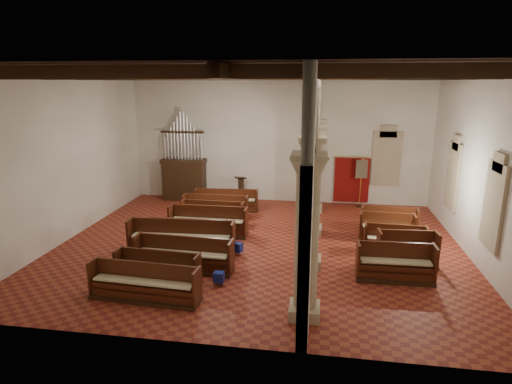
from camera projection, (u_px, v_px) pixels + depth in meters
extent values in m
plane|color=maroon|center=(259.00, 245.00, 15.12)|extent=(14.00, 14.00, 0.00)
plane|color=black|center=(259.00, 69.00, 13.62)|extent=(14.00, 14.00, 0.00)
cube|color=white|center=(278.00, 139.00, 20.11)|extent=(14.00, 0.02, 6.00)
cube|color=white|center=(216.00, 215.00, 8.63)|extent=(14.00, 0.02, 6.00)
cube|color=white|center=(67.00, 156.00, 15.41)|extent=(0.02, 12.00, 6.00)
cube|color=white|center=(481.00, 168.00, 13.32)|extent=(0.02, 12.00, 6.00)
cube|color=#C0AF8F|center=(304.00, 311.00, 10.51)|extent=(0.75, 0.75, 0.30)
cylinder|color=#C0AF8F|center=(307.00, 242.00, 10.06)|extent=(0.56, 0.56, 3.30)
cube|color=#C0AF8F|center=(309.00, 262.00, 13.38)|extent=(0.75, 0.75, 0.30)
cylinder|color=#C0AF8F|center=(311.00, 207.00, 12.93)|extent=(0.56, 0.56, 3.30)
cube|color=#C0AF8F|center=(312.00, 230.00, 16.25)|extent=(0.75, 0.75, 0.30)
cylinder|color=#C0AF8F|center=(313.00, 184.00, 15.80)|extent=(0.56, 0.56, 3.30)
cube|color=#C0AF8F|center=(314.00, 208.00, 19.12)|extent=(0.75, 0.75, 0.30)
cylinder|color=#C0AF8F|center=(315.00, 168.00, 18.67)|extent=(0.56, 0.56, 3.30)
cube|color=white|center=(315.00, 100.00, 13.59)|extent=(0.25, 11.90, 1.93)
cube|color=#2B624F|center=(495.00, 206.00, 12.09)|extent=(0.03, 1.00, 2.20)
cube|color=#2B624F|center=(454.00, 176.00, 15.92)|extent=(0.03, 1.00, 2.20)
cube|color=#2B624F|center=(386.00, 159.00, 19.54)|extent=(1.00, 0.03, 2.20)
cube|color=#311D0F|center=(184.00, 181.00, 20.83)|extent=(2.00, 0.80, 1.80)
cube|color=#311D0F|center=(184.00, 161.00, 20.57)|extent=(2.10, 0.85, 0.20)
cube|color=#311A0F|center=(241.00, 201.00, 20.62)|extent=(0.49, 0.49, 0.10)
cube|color=#311A0F|center=(241.00, 190.00, 20.49)|extent=(0.24, 0.24, 1.14)
cube|color=#311A0F|center=(241.00, 178.00, 20.25)|extent=(0.54, 0.44, 0.20)
cube|color=maroon|center=(352.00, 180.00, 19.97)|extent=(1.60, 0.06, 2.10)
cylinder|color=gold|center=(353.00, 157.00, 19.68)|extent=(1.80, 0.04, 0.04)
cone|color=#311D0F|center=(359.00, 205.00, 19.79)|extent=(0.36, 0.36, 0.12)
cylinder|color=gold|center=(361.00, 182.00, 19.51)|extent=(0.04, 0.04, 2.37)
cylinder|color=gold|center=(362.00, 158.00, 19.23)|extent=(0.19, 0.68, 0.03)
cube|color=navy|center=(362.00, 169.00, 19.34)|extent=(0.53, 0.15, 0.84)
cube|color=navy|center=(179.00, 289.00, 11.40)|extent=(0.37, 0.32, 0.32)
cube|color=navy|center=(219.00, 277.00, 12.11)|extent=(0.30, 0.25, 0.29)
cube|color=navy|center=(238.00, 247.00, 14.29)|extent=(0.36, 0.33, 0.30)
cylinder|color=silver|center=(135.00, 282.00, 11.97)|extent=(1.13, 0.21, 0.11)
cylinder|color=white|center=(174.00, 287.00, 11.68)|extent=(0.85, 0.46, 0.09)
cube|color=#311D0F|center=(145.00, 298.00, 11.35)|extent=(3.04, 0.85, 0.09)
cube|color=#4D2B10|center=(144.00, 290.00, 11.24)|extent=(2.87, 0.56, 0.43)
cube|color=#4D2B10|center=(147.00, 278.00, 11.39)|extent=(2.85, 0.25, 0.90)
cube|color=#4D2B10|center=(93.00, 277.00, 11.46)|extent=(0.10, 0.57, 0.90)
cube|color=#4D2B10|center=(198.00, 284.00, 11.02)|extent=(0.10, 0.57, 0.90)
cube|color=beige|center=(143.00, 281.00, 11.18)|extent=(2.75, 0.51, 0.05)
cube|color=#311D0F|center=(158.00, 282.00, 12.22)|extent=(2.48, 0.78, 0.09)
cube|color=#542B12|center=(157.00, 275.00, 12.11)|extent=(2.32, 0.50, 0.42)
cube|color=#542B12|center=(160.00, 264.00, 12.26)|extent=(2.30, 0.19, 0.88)
cube|color=#542B12|center=(118.00, 264.00, 12.30)|extent=(0.10, 0.56, 0.88)
cube|color=#542B12|center=(198.00, 269.00, 11.94)|extent=(0.10, 0.56, 0.88)
cube|color=beige|center=(157.00, 267.00, 12.06)|extent=(2.22, 0.45, 0.05)
cube|color=#311D0F|center=(184.00, 268.00, 13.13)|extent=(3.07, 0.82, 0.10)
cube|color=#4D2810|center=(183.00, 261.00, 13.01)|extent=(2.91, 0.51, 0.45)
cube|color=#4D2810|center=(185.00, 250.00, 13.17)|extent=(2.90, 0.19, 0.94)
cube|color=#4D2810|center=(138.00, 250.00, 13.24)|extent=(0.09, 0.60, 0.94)
cube|color=#4D2810|center=(232.00, 255.00, 12.80)|extent=(0.09, 0.60, 0.94)
cube|color=beige|center=(183.00, 253.00, 12.95)|extent=(2.79, 0.47, 0.05)
cube|color=#311D0F|center=(182.00, 252.00, 14.41)|extent=(3.60, 0.98, 0.11)
cube|color=#4B1F10|center=(181.00, 244.00, 14.29)|extent=(3.43, 0.64, 0.49)
cube|color=#4B1F10|center=(183.00, 234.00, 14.46)|extent=(3.41, 0.28, 1.04)
cube|color=#4B1F10|center=(132.00, 233.00, 14.55)|extent=(0.12, 0.66, 1.04)
cube|color=#4B1F10|center=(233.00, 238.00, 14.03)|extent=(0.12, 0.66, 1.04)
cube|color=beige|center=(181.00, 236.00, 14.22)|extent=(3.29, 0.59, 0.05)
cube|color=#311D0F|center=(188.00, 244.00, 15.13)|extent=(2.81, 0.75, 0.09)
cube|color=#572812|center=(187.00, 238.00, 15.02)|extent=(2.65, 0.47, 0.41)
cube|color=#572812|center=(189.00, 230.00, 15.16)|extent=(2.63, 0.18, 0.86)
cube|color=#572812|center=(151.00, 229.00, 15.23)|extent=(0.09, 0.54, 0.86)
cube|color=#572812|center=(225.00, 233.00, 14.82)|extent=(0.09, 0.54, 0.86)
cube|color=beige|center=(187.00, 232.00, 14.96)|extent=(2.54, 0.43, 0.05)
cube|color=#311D0F|center=(208.00, 233.00, 16.17)|extent=(2.96, 0.74, 0.10)
cube|color=#562412|center=(208.00, 227.00, 16.05)|extent=(2.81, 0.43, 0.47)
cube|color=#562412|center=(209.00, 218.00, 16.21)|extent=(2.81, 0.08, 0.99)
cube|color=#562412|center=(171.00, 218.00, 16.27)|extent=(0.08, 0.62, 0.99)
cube|color=#562412|center=(246.00, 221.00, 15.84)|extent=(0.08, 0.62, 0.99)
cube|color=beige|center=(208.00, 220.00, 15.98)|extent=(2.70, 0.38, 0.05)
cube|color=#311D0F|center=(213.00, 223.00, 17.31)|extent=(2.58, 0.72, 0.09)
cube|color=#4B2410|center=(212.00, 218.00, 17.20)|extent=(2.42, 0.44, 0.41)
cube|color=#4B2410|center=(213.00, 211.00, 17.34)|extent=(2.41, 0.14, 0.87)
cube|color=#4B2410|center=(183.00, 211.00, 17.39)|extent=(0.08, 0.55, 0.87)
cube|color=#4B2410|center=(243.00, 213.00, 17.02)|extent=(0.08, 0.55, 0.87)
cube|color=beige|center=(212.00, 212.00, 17.14)|extent=(2.32, 0.40, 0.05)
cube|color=#311D0F|center=(216.00, 217.00, 18.17)|extent=(2.77, 0.71, 0.09)
cube|color=#48180F|center=(215.00, 211.00, 18.06)|extent=(2.62, 0.43, 0.42)
cube|color=#48180F|center=(216.00, 205.00, 18.20)|extent=(2.61, 0.12, 0.89)
cube|color=#48180F|center=(185.00, 204.00, 18.26)|extent=(0.08, 0.56, 0.89)
cube|color=#48180F|center=(247.00, 207.00, 17.86)|extent=(0.08, 0.56, 0.89)
cube|color=beige|center=(215.00, 206.00, 18.00)|extent=(2.51, 0.39, 0.05)
cube|color=#311D0F|center=(227.00, 209.00, 19.24)|extent=(2.86, 0.83, 0.09)
cube|color=#592B13|center=(226.00, 204.00, 19.14)|extent=(2.69, 0.55, 0.41)
cube|color=#592B13|center=(227.00, 198.00, 19.28)|extent=(2.67, 0.25, 0.86)
cube|color=#592B13|center=(197.00, 198.00, 19.35)|extent=(0.10, 0.55, 0.86)
cube|color=#592B13|center=(257.00, 200.00, 18.94)|extent=(0.10, 0.55, 0.86)
cube|color=beige|center=(226.00, 199.00, 19.08)|extent=(2.58, 0.50, 0.05)
cube|color=#311D0F|center=(394.00, 278.00, 12.47)|extent=(2.22, 0.78, 0.11)
cube|color=#522911|center=(395.00, 270.00, 12.35)|extent=(2.06, 0.47, 0.47)
cube|color=#522911|center=(394.00, 258.00, 12.52)|extent=(2.06, 0.12, 1.00)
cube|color=#522911|center=(358.00, 258.00, 12.52)|extent=(0.09, 0.63, 1.00)
cube|color=#522911|center=(434.00, 263.00, 12.20)|extent=(0.09, 0.63, 1.00)
cube|color=beige|center=(396.00, 261.00, 12.29)|extent=(1.98, 0.42, 0.05)
cube|color=#311D0F|center=(406.00, 263.00, 13.50)|extent=(1.86, 0.86, 0.10)
cube|color=#4C2010|center=(407.00, 255.00, 13.38)|extent=(1.69, 0.53, 0.47)
cube|color=#4C2010|center=(406.00, 245.00, 13.54)|extent=(1.67, 0.19, 0.99)
cube|color=#4C2010|center=(379.00, 245.00, 13.51)|extent=(0.12, 0.63, 0.99)
cube|color=#4C2010|center=(437.00, 248.00, 13.25)|extent=(0.12, 0.63, 0.99)
cube|color=beige|center=(408.00, 248.00, 13.31)|extent=(1.62, 0.49, 0.05)
cube|color=#311D0F|center=(394.00, 252.00, 14.39)|extent=(2.06, 0.77, 0.09)
cube|color=#4A240F|center=(395.00, 246.00, 14.28)|extent=(1.89, 0.48, 0.42)
cube|color=#4A240F|center=(394.00, 237.00, 14.42)|extent=(1.87, 0.17, 0.89)
cube|color=#4A240F|center=(365.00, 237.00, 14.43)|extent=(0.10, 0.56, 0.89)
cube|color=#4A240F|center=(426.00, 240.00, 14.14)|extent=(0.10, 0.56, 0.89)
cube|color=beige|center=(395.00, 239.00, 14.22)|extent=(1.82, 0.44, 0.05)
cube|color=#311D0F|center=(386.00, 241.00, 15.42)|extent=(1.94, 0.81, 0.10)
cube|color=#4F1811|center=(387.00, 234.00, 15.30)|extent=(1.78, 0.50, 0.46)
cube|color=#4F1811|center=(386.00, 225.00, 15.46)|extent=(1.76, 0.17, 0.97)
cube|color=#4F1811|center=(361.00, 225.00, 15.44)|extent=(0.10, 0.61, 0.97)
cube|color=#4F1811|center=(414.00, 228.00, 15.17)|extent=(0.10, 0.61, 0.97)
cube|color=beige|center=(387.00, 227.00, 15.24)|extent=(1.70, 0.46, 0.05)
cube|color=#311D0F|center=(388.00, 234.00, 16.11)|extent=(2.08, 0.85, 0.10)
cube|color=#512B11|center=(389.00, 227.00, 15.99)|extent=(1.91, 0.54, 0.46)
cube|color=#512B11|center=(388.00, 219.00, 16.15)|extent=(1.88, 0.20, 0.98)
cube|color=#512B11|center=(362.00, 219.00, 16.14)|extent=(0.11, 0.62, 0.98)
cube|color=#512B11|center=(416.00, 221.00, 15.85)|extent=(0.11, 0.62, 0.98)
cube|color=beige|center=(389.00, 221.00, 15.93)|extent=(1.83, 0.49, 0.05)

